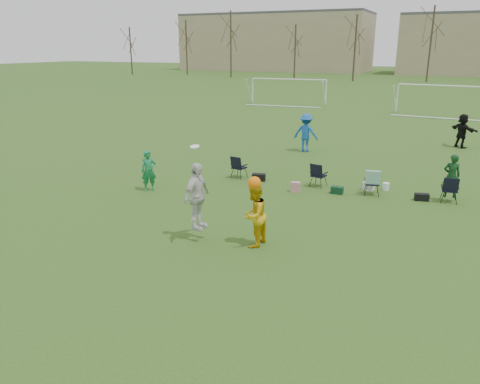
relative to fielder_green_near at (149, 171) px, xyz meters
The scene contains 10 objects.
ground 7.26m from the fielder_green_near, 40.49° to the right, with size 260.00×260.00×0.00m, color #2E5319.
fielder_green_near is the anchor object (origin of this frame).
fielder_blue 10.10m from the fielder_green_near, 70.23° to the left, with size 1.31×0.75×2.03m, color #1754AC.
fielder_black 17.96m from the fielder_green_near, 52.21° to the left, with size 1.74×0.56×1.88m, color black.
center_contest 6.03m from the fielder_green_near, 33.27° to the right, with size 2.31×1.36×2.84m.
sideline_setup 8.20m from the fielder_green_near, 23.94° to the left, with size 9.02×2.00×1.76m.
goal_left 29.68m from the fielder_green_near, 98.75° to the left, with size 7.39×0.76×2.46m.
goal_mid 28.94m from the fielder_green_near, 70.85° to the left, with size 7.40×0.63×2.46m.
tree_line 65.55m from the fielder_green_near, 84.98° to the left, with size 110.28×3.28×11.40m.
building_row 92.28m from the fielder_green_near, 82.38° to the left, with size 126.00×16.00×13.00m.
Camera 1 is at (5.18, -9.82, 5.46)m, focal length 35.00 mm.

